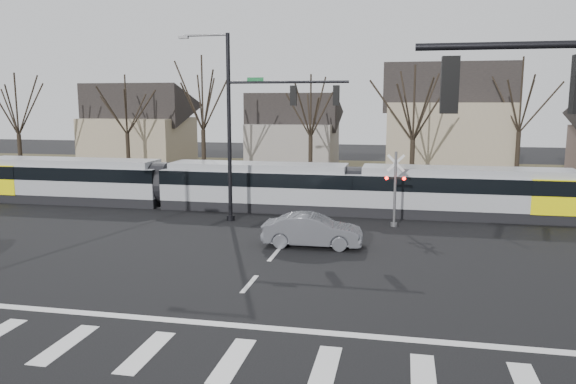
# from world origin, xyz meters

# --- Properties ---
(ground) EXTENTS (140.00, 140.00, 0.00)m
(ground) POSITION_xyz_m (0.00, 0.00, 0.00)
(ground) COLOR black
(grass_verge) EXTENTS (140.00, 28.00, 0.01)m
(grass_verge) POSITION_xyz_m (0.00, 32.00, 0.01)
(grass_verge) COLOR #38331E
(grass_verge) RESTS_ON ground
(crosswalk) EXTENTS (27.00, 2.60, 0.01)m
(crosswalk) POSITION_xyz_m (0.00, -4.00, 0.01)
(crosswalk) COLOR silver
(crosswalk) RESTS_ON ground
(stop_line) EXTENTS (28.00, 0.35, 0.01)m
(stop_line) POSITION_xyz_m (0.00, -1.80, 0.01)
(stop_line) COLOR silver
(stop_line) RESTS_ON ground
(lane_dashes) EXTENTS (0.18, 30.00, 0.01)m
(lane_dashes) POSITION_xyz_m (0.00, 16.00, 0.01)
(lane_dashes) COLOR silver
(lane_dashes) RESTS_ON ground
(rail_pair) EXTENTS (90.00, 1.52, 0.06)m
(rail_pair) POSITION_xyz_m (0.00, 15.80, 0.03)
(rail_pair) COLOR #59595E
(rail_pair) RESTS_ON ground
(tram) EXTENTS (37.74, 2.80, 2.86)m
(tram) POSITION_xyz_m (-3.47, 16.00, 1.56)
(tram) COLOR gray
(tram) RESTS_ON ground
(sedan) EXTENTS (1.83, 4.64, 1.50)m
(sedan) POSITION_xyz_m (1.40, 7.78, 0.75)
(sedan) COLOR #515359
(sedan) RESTS_ON ground
(signal_pole_far) EXTENTS (9.28, 0.44, 10.20)m
(signal_pole_far) POSITION_xyz_m (-2.41, 12.50, 5.70)
(signal_pole_far) COLOR black
(signal_pole_far) RESTS_ON ground
(rail_crossing_signal) EXTENTS (1.08, 0.36, 4.00)m
(rail_crossing_signal) POSITION_xyz_m (5.00, 12.79, 1.89)
(rail_crossing_signal) COLOR #59595B
(rail_crossing_signal) RESTS_ON ground
(tree_row) EXTENTS (59.20, 7.20, 10.00)m
(tree_row) POSITION_xyz_m (2.00, 26.00, 5.00)
(tree_row) COLOR black
(tree_row) RESTS_ON ground
(house_a) EXTENTS (9.72, 8.64, 8.60)m
(house_a) POSITION_xyz_m (-20.00, 34.00, 4.46)
(house_a) COLOR gray
(house_a) RESTS_ON ground
(house_b) EXTENTS (8.64, 7.56, 7.65)m
(house_b) POSITION_xyz_m (-5.00, 36.00, 3.97)
(house_b) COLOR gray
(house_b) RESTS_ON ground
(house_c) EXTENTS (10.80, 8.64, 10.10)m
(house_c) POSITION_xyz_m (9.00, 33.00, 5.23)
(house_c) COLOR gray
(house_c) RESTS_ON ground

